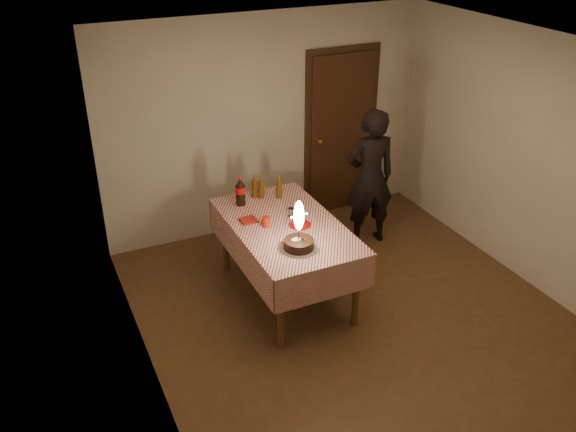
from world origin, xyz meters
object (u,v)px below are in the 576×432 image
object	(u,v)px
amber_bottle_mid	(261,187)
birthday_cake	(299,237)
dining_table	(286,234)
photographer	(370,177)
cola_bottle	(240,191)
red_plate	(300,225)
amber_bottle_right	(279,188)
amber_bottle_left	(254,187)
clear_cup	(291,212)
red_cup	(266,222)

from	to	relation	value
amber_bottle_mid	birthday_cake	bearing A→B (deg)	-95.18
dining_table	birthday_cake	xyz separation A→B (m)	(-0.09, -0.47, 0.23)
dining_table	photographer	size ratio (longest dim) A/B	1.04
cola_bottle	amber_bottle_mid	bearing A→B (deg)	14.70
photographer	dining_table	bearing A→B (deg)	-155.07
red_plate	amber_bottle_mid	world-z (taller)	amber_bottle_mid
amber_bottle_right	amber_bottle_mid	size ratio (longest dim) A/B	1.00
dining_table	amber_bottle_left	world-z (taller)	amber_bottle_left
cola_bottle	clear_cup	bearing A→B (deg)	-51.75
amber_bottle_left	red_cup	bearing A→B (deg)	-102.64
dining_table	amber_bottle_right	size ratio (longest dim) A/B	6.75
clear_cup	photographer	size ratio (longest dim) A/B	0.05
amber_bottle_right	amber_bottle_left	bearing A→B (deg)	150.30
dining_table	red_cup	distance (m)	0.25
amber_bottle_right	clear_cup	bearing A→B (deg)	-98.33
red_plate	red_cup	distance (m)	0.34
amber_bottle_right	photographer	xyz separation A→B (m)	(1.17, 0.06, -0.13)
amber_bottle_right	amber_bottle_mid	distance (m)	0.19
amber_bottle_left	amber_bottle_mid	world-z (taller)	same
red_plate	photographer	bearing A→B (deg)	29.66
birthday_cake	red_plate	distance (m)	0.46
dining_table	amber_bottle_mid	world-z (taller)	amber_bottle_mid
red_plate	photographer	xyz separation A→B (m)	(1.23, 0.70, -0.01)
amber_bottle_left	amber_bottle_right	distance (m)	0.26
birthday_cake	amber_bottle_right	size ratio (longest dim) A/B	1.90
dining_table	red_cup	xyz separation A→B (m)	(-0.19, 0.05, 0.16)
clear_cup	amber_bottle_left	bearing A→B (deg)	105.99
amber_bottle_right	red_plate	bearing A→B (deg)	-95.51
red_plate	clear_cup	distance (m)	0.21
amber_bottle_left	amber_bottle_right	xyz separation A→B (m)	(0.23, -0.13, 0.00)
clear_cup	amber_bottle_right	size ratio (longest dim) A/B	0.35
amber_bottle_mid	photographer	xyz separation A→B (m)	(1.34, -0.03, -0.13)
birthday_cake	photographer	bearing A→B (deg)	37.26
clear_cup	amber_bottle_left	size ratio (longest dim) A/B	0.35
birthday_cake	clear_cup	bearing A→B (deg)	70.97
red_cup	cola_bottle	xyz separation A→B (m)	(-0.05, 0.54, 0.10)
red_plate	amber_bottle_right	size ratio (longest dim) A/B	0.86
amber_bottle_left	birthday_cake	bearing A→B (deg)	-92.00
amber_bottle_mid	photographer	size ratio (longest dim) A/B	0.15
red_cup	amber_bottle_left	bearing A→B (deg)	77.36
red_cup	amber_bottle_mid	world-z (taller)	amber_bottle_mid
amber_bottle_left	red_plate	bearing A→B (deg)	-77.83
red_plate	amber_bottle_mid	xyz separation A→B (m)	(-0.11, 0.73, 0.11)
birthday_cake	red_cup	bearing A→B (deg)	101.52
birthday_cake	amber_bottle_right	bearing A→B (deg)	75.41
cola_bottle	photographer	bearing A→B (deg)	1.30
cola_bottle	photographer	xyz separation A→B (m)	(1.60, 0.04, -0.16)
photographer	cola_bottle	bearing A→B (deg)	-178.70
amber_bottle_right	red_cup	bearing A→B (deg)	-125.76
birthday_cake	amber_bottle_mid	size ratio (longest dim) A/B	1.90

